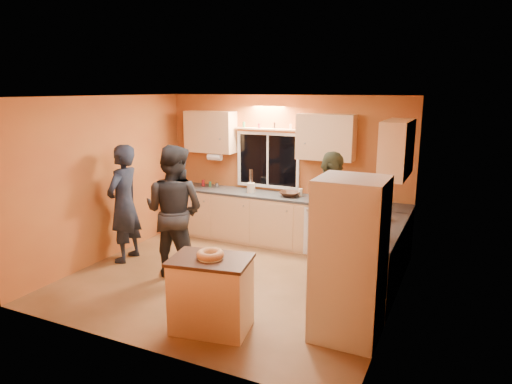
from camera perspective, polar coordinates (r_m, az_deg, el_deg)
The scene contains 14 objects.
ground at distance 6.75m, azimuth -3.10°, elevation -10.83°, with size 4.50×4.50×0.00m, color brown.
room_shell at distance 6.58m, azimuth -0.65°, elevation 3.32°, with size 4.54×4.04×2.61m.
back_counter at distance 8.03m, azimuth 2.71°, elevation -3.49°, with size 4.23×0.62×0.90m.
right_counter at distance 6.42m, azimuth 14.75°, elevation -8.17°, with size 0.62×1.84×0.90m.
refrigerator at distance 5.08m, azimuth 11.58°, elevation -8.25°, with size 0.72×0.70×1.80m, color silver.
island at distance 5.31m, azimuth -5.62°, elevation -12.51°, with size 0.98×0.75×0.86m.
bundt_pastry at distance 5.13m, azimuth -5.73°, elevation -7.77°, with size 0.31×0.31×0.09m, color tan.
person_left at distance 7.48m, azimuth -16.18°, elevation -1.40°, with size 0.68×0.45×1.87m, color black.
person_center at distance 6.73m, azimuth -10.18°, elevation -2.36°, with size 0.94×0.73×1.93m, color black.
person_right at distance 6.43m, azimuth 9.18°, elevation -3.29°, with size 1.10×0.46×1.88m, color #3A3E27.
mixing_bowl at distance 7.82m, azimuth 4.25°, elevation -0.24°, with size 0.34×0.34×0.08m, color black.
utensil_crock at distance 8.09m, azimuth -0.62°, elevation 0.55°, with size 0.14×0.14×0.17m, color #EEE6C7.
potted_plant at distance 5.72m, azimuth 14.33°, elevation -4.23°, with size 0.30×0.26×0.33m, color gray.
red_box at distance 6.67m, azimuth 15.74°, elevation -3.06°, with size 0.16×0.12×0.07m, color maroon.
Camera 1 is at (2.96, -5.43, 2.70)m, focal length 32.00 mm.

